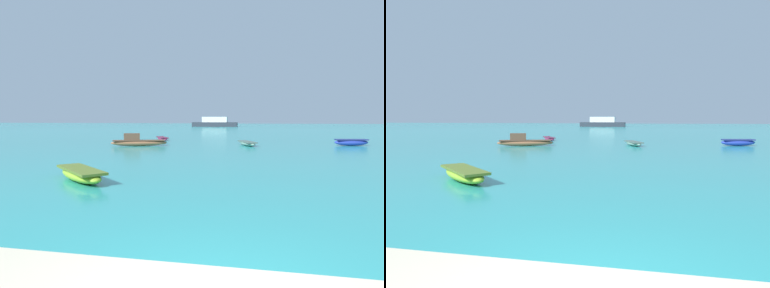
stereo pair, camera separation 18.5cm
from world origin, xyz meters
TOP-DOWN VIEW (x-y plane):
  - moored_boat_0 at (-8.52, 26.74)m, footprint 1.97×2.88m
  - moored_boat_1 at (6.91, 23.74)m, footprint 2.55×1.15m
  - moored_boat_2 at (-5.41, 6.81)m, footprint 2.77×2.63m
  - moored_boat_3 at (-0.64, 22.33)m, footprint 1.68×2.89m
  - moored_boat_4 at (-8.50, 20.35)m, footprint 4.03×1.90m
  - distant_ferry at (-10.17, 74.67)m, footprint 10.28×2.26m

SIDE VIEW (x-z plane):
  - moored_boat_0 at x=-8.52m, z-range 0.02..0.33m
  - moored_boat_3 at x=-0.64m, z-range 0.02..0.34m
  - moored_boat_2 at x=-5.41m, z-range 0.02..0.44m
  - moored_boat_1 at x=6.91m, z-range 0.03..0.51m
  - moored_boat_4 at x=-8.50m, z-range -0.14..0.80m
  - distant_ferry at x=-10.17m, z-range -0.21..2.05m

